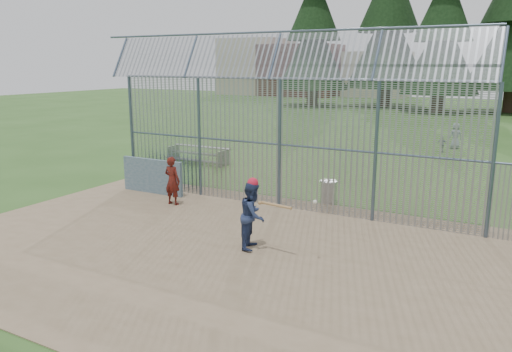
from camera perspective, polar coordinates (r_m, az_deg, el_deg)
The scene contains 12 objects.
ground at distance 12.95m, azimuth -4.30°, elevation -7.34°, with size 120.00×120.00×0.00m, color #2D511E.
dirt_infield at distance 12.56m, azimuth -5.55°, elevation -7.97°, with size 14.00×10.00×0.02m, color #756047.
dugout_wall at distance 17.68m, azimuth -11.74°, elevation -0.01°, with size 2.50×0.12×1.20m, color #38566B.
batter at distance 12.12m, azimuth -0.36°, elevation -4.51°, with size 0.80×0.62×1.65m, color navy.
onlooker at distance 16.09m, azimuth -9.55°, elevation -0.53°, with size 0.57×0.37×1.55m, color maroon.
bg_kid_standing at distance 28.63m, azimuth 21.84°, elevation 4.28°, with size 0.67×0.43×1.37m, color slate.
bg_kid_seated at distance 27.15m, azimuth 20.48°, elevation 3.42°, with size 0.50×0.21×0.85m, color slate.
batting_gear at distance 11.82m, azimuth 0.27°, elevation -1.33°, with size 1.85×0.37×0.59m.
trash_can at distance 16.32m, azimuth 8.29°, elevation -1.79°, with size 0.56×0.56×0.82m.
bleacher at distance 22.83m, azimuth -6.65°, elevation 2.48°, with size 3.00×0.95×0.72m.
backstop_fence at distance 14.59m, azimuth 9.00°, elevation 4.40°, with size 20.09×0.81×5.30m.
distant_buildings at distance 73.05m, azimuth 4.75°, elevation 12.03°, with size 26.50×10.50×8.00m.
Camera 1 is at (6.68, -10.17, 4.43)m, focal length 35.00 mm.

